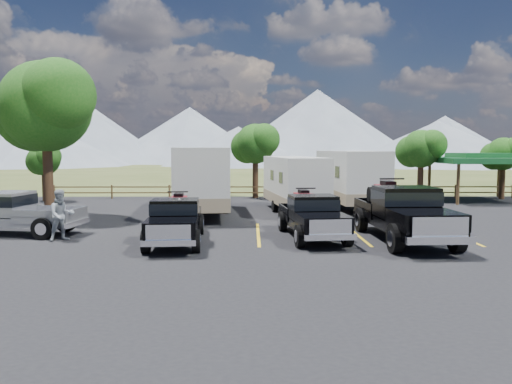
{
  "coord_description": "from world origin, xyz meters",
  "views": [
    {
      "loc": [
        -2.27,
        -16.11,
        3.52
      ],
      "look_at": [
        -2.07,
        5.86,
        1.6
      ],
      "focal_mm": 35.0,
      "sensor_mm": 36.0,
      "label": 1
    }
  ],
  "objects_px": {
    "trailer_right": "(350,179)",
    "pickup_silver": "(12,212)",
    "person_a": "(179,221)",
    "person_b": "(61,215)",
    "trailer_left": "(202,180)",
    "rig_right": "(403,211)",
    "rig_left": "(176,219)",
    "pavilion": "(481,160)",
    "trailer_center": "(294,184)",
    "tree_big_nw": "(45,107)",
    "rig_center": "(312,215)"
  },
  "relations": [
    {
      "from": "trailer_right",
      "to": "person_a",
      "type": "xyz_separation_m",
      "value": [
        -8.38,
        -10.59,
        -0.92
      ]
    },
    {
      "from": "trailer_left",
      "to": "person_a",
      "type": "height_order",
      "value": "trailer_left"
    },
    {
      "from": "pavilion",
      "to": "rig_right",
      "type": "xyz_separation_m",
      "value": [
        -9.54,
        -14.41,
        -1.64
      ]
    },
    {
      "from": "trailer_right",
      "to": "pickup_silver",
      "type": "relative_size",
      "value": 1.61
    },
    {
      "from": "pavilion",
      "to": "pickup_silver",
      "type": "xyz_separation_m",
      "value": [
        -24.97,
        -13.04,
        -1.84
      ]
    },
    {
      "from": "trailer_left",
      "to": "trailer_right",
      "type": "height_order",
      "value": "trailer_left"
    },
    {
      "from": "rig_left",
      "to": "trailer_center",
      "type": "bearing_deg",
      "value": 55.73
    },
    {
      "from": "rig_right",
      "to": "trailer_right",
      "type": "xyz_separation_m",
      "value": [
        -0.01,
        10.07,
        0.64
      ]
    },
    {
      "from": "trailer_center",
      "to": "tree_big_nw",
      "type": "bearing_deg",
      "value": -179.71
    },
    {
      "from": "rig_right",
      "to": "trailer_left",
      "type": "relative_size",
      "value": 0.68
    },
    {
      "from": "tree_big_nw",
      "to": "trailer_right",
      "type": "height_order",
      "value": "tree_big_nw"
    },
    {
      "from": "pickup_silver",
      "to": "rig_center",
      "type": "bearing_deg",
      "value": 93.94
    },
    {
      "from": "person_a",
      "to": "pickup_silver",
      "type": "bearing_deg",
      "value": -17.28
    },
    {
      "from": "pickup_silver",
      "to": "person_b",
      "type": "relative_size",
      "value": 3.09
    },
    {
      "from": "trailer_right",
      "to": "pickup_silver",
      "type": "height_order",
      "value": "trailer_right"
    },
    {
      "from": "rig_left",
      "to": "rig_right",
      "type": "distance_m",
      "value": 8.55
    },
    {
      "from": "trailer_left",
      "to": "person_a",
      "type": "bearing_deg",
      "value": -95.41
    },
    {
      "from": "trailer_left",
      "to": "trailer_right",
      "type": "relative_size",
      "value": 1.06
    },
    {
      "from": "pavilion",
      "to": "trailer_left",
      "type": "bearing_deg",
      "value": -158.63
    },
    {
      "from": "pickup_silver",
      "to": "person_a",
      "type": "relative_size",
      "value": 3.62
    },
    {
      "from": "rig_center",
      "to": "trailer_center",
      "type": "xyz_separation_m",
      "value": [
        -0.01,
        7.74,
        0.68
      ]
    },
    {
      "from": "trailer_right",
      "to": "person_a",
      "type": "distance_m",
      "value": 13.53
    },
    {
      "from": "trailer_center",
      "to": "trailer_right",
      "type": "bearing_deg",
      "value": 19.06
    },
    {
      "from": "rig_left",
      "to": "trailer_left",
      "type": "bearing_deg",
      "value": 84.71
    },
    {
      "from": "person_b",
      "to": "rig_right",
      "type": "bearing_deg",
      "value": -34.08
    },
    {
      "from": "rig_center",
      "to": "pickup_silver",
      "type": "relative_size",
      "value": 0.96
    },
    {
      "from": "rig_left",
      "to": "pavilion",
      "type": "bearing_deg",
      "value": 35.57
    },
    {
      "from": "rig_left",
      "to": "rig_right",
      "type": "relative_size",
      "value": 0.8
    },
    {
      "from": "trailer_left",
      "to": "person_b",
      "type": "bearing_deg",
      "value": -126.87
    },
    {
      "from": "tree_big_nw",
      "to": "trailer_center",
      "type": "bearing_deg",
      "value": 8.52
    },
    {
      "from": "trailer_left",
      "to": "pickup_silver",
      "type": "height_order",
      "value": "trailer_left"
    },
    {
      "from": "rig_right",
      "to": "trailer_right",
      "type": "relative_size",
      "value": 0.72
    },
    {
      "from": "rig_right",
      "to": "person_a",
      "type": "relative_size",
      "value": 4.2
    },
    {
      "from": "person_a",
      "to": "person_b",
      "type": "xyz_separation_m",
      "value": [
        -4.53,
        0.56,
        0.14
      ]
    },
    {
      "from": "trailer_center",
      "to": "trailer_right",
      "type": "relative_size",
      "value": 0.91
    },
    {
      "from": "tree_big_nw",
      "to": "rig_right",
      "type": "bearing_deg",
      "value": -21.89
    },
    {
      "from": "trailer_left",
      "to": "trailer_center",
      "type": "relative_size",
      "value": 1.17
    },
    {
      "from": "tree_big_nw",
      "to": "rig_left",
      "type": "distance_m",
      "value": 11.16
    },
    {
      "from": "trailer_center",
      "to": "rig_left",
      "type": "bearing_deg",
      "value": -128.74
    },
    {
      "from": "rig_right",
      "to": "trailer_left",
      "type": "xyz_separation_m",
      "value": [
        -8.33,
        7.41,
        0.74
      ]
    },
    {
      "from": "pickup_silver",
      "to": "person_b",
      "type": "height_order",
      "value": "person_b"
    },
    {
      "from": "trailer_right",
      "to": "person_b",
      "type": "bearing_deg",
      "value": -146.03
    },
    {
      "from": "tree_big_nw",
      "to": "trailer_right",
      "type": "xyz_separation_m",
      "value": [
        16.0,
        3.64,
        -3.81
      ]
    },
    {
      "from": "rig_center",
      "to": "pickup_silver",
      "type": "xyz_separation_m",
      "value": [
        -12.04,
        0.79,
        0.0
      ]
    },
    {
      "from": "rig_center",
      "to": "trailer_right",
      "type": "distance_m",
      "value": 10.1
    },
    {
      "from": "rig_center",
      "to": "rig_right",
      "type": "xyz_separation_m",
      "value": [
        3.39,
        -0.58,
        0.2
      ]
    },
    {
      "from": "trailer_left",
      "to": "person_b",
      "type": "relative_size",
      "value": 5.24
    },
    {
      "from": "rig_left",
      "to": "person_a",
      "type": "bearing_deg",
      "value": -40.86
    },
    {
      "from": "rig_right",
      "to": "person_a",
      "type": "bearing_deg",
      "value": -178.69
    },
    {
      "from": "tree_big_nw",
      "to": "trailer_left",
      "type": "height_order",
      "value": "tree_big_nw"
    }
  ]
}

